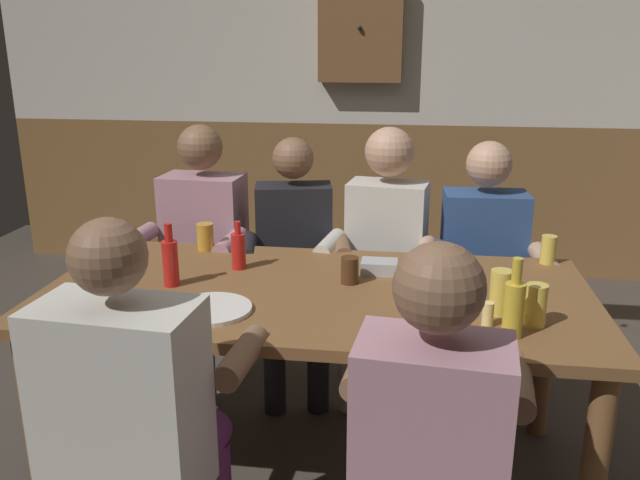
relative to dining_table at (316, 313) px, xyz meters
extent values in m
plane|color=#423A33|center=(0.00, 0.02, -0.67)|extent=(6.37, 6.37, 0.00)
cube|color=beige|center=(0.00, 2.49, 1.01)|extent=(5.31, 0.12, 1.23)
cube|color=brown|center=(0.00, 2.49, -0.14)|extent=(5.31, 0.12, 1.07)
cube|color=brown|center=(0.00, 0.00, 0.08)|extent=(1.99, 0.96, 0.04)
cylinder|color=brown|center=(-0.91, -0.40, -0.31)|extent=(0.08, 0.08, 0.73)
cylinder|color=brown|center=(0.91, -0.40, -0.31)|extent=(0.08, 0.08, 0.73)
cylinder|color=brown|center=(-0.91, 0.40, -0.31)|extent=(0.08, 0.08, 0.73)
cylinder|color=brown|center=(0.91, 0.40, -0.31)|extent=(0.08, 0.08, 0.73)
cube|color=#B78493|center=(-0.67, 0.78, 0.06)|extent=(0.40, 0.26, 0.56)
sphere|color=brown|center=(-0.67, 0.78, 0.48)|extent=(0.21, 0.21, 0.21)
cylinder|color=#2D4C84|center=(-0.57, 0.63, -0.19)|extent=(0.15, 0.43, 0.13)
cylinder|color=#2D4C84|center=(-0.78, 0.64, -0.19)|extent=(0.15, 0.43, 0.13)
cylinder|color=#2D4C84|center=(-0.59, 0.42, -0.46)|extent=(0.10, 0.10, 0.42)
cylinder|color=#2D4C84|center=(-0.80, 0.43, -0.46)|extent=(0.10, 0.10, 0.42)
cylinder|color=#B78493|center=(-0.46, 0.51, 0.09)|extent=(0.10, 0.28, 0.08)
cylinder|color=#B78493|center=(-0.91, 0.54, 0.09)|extent=(0.10, 0.28, 0.08)
cube|color=black|center=(-0.22, 0.78, 0.05)|extent=(0.39, 0.27, 0.52)
sphere|color=brown|center=(-0.22, 0.78, 0.44)|extent=(0.19, 0.19, 0.19)
cylinder|color=black|center=(-0.10, 0.65, -0.19)|extent=(0.21, 0.43, 0.13)
cylinder|color=black|center=(-0.29, 0.61, -0.19)|extent=(0.21, 0.43, 0.13)
cylinder|color=black|center=(-0.06, 0.44, -0.46)|extent=(0.10, 0.10, 0.42)
cylinder|color=black|center=(-0.25, 0.40, -0.46)|extent=(0.10, 0.10, 0.42)
cylinder|color=brown|center=(0.03, 0.59, 0.07)|extent=(0.13, 0.29, 0.08)
cylinder|color=black|center=(-0.38, 0.51, 0.07)|extent=(0.13, 0.29, 0.08)
cube|color=silver|center=(0.22, 0.78, 0.06)|extent=(0.39, 0.27, 0.55)
sphere|color=tan|center=(0.22, 0.78, 0.48)|extent=(0.23, 0.23, 0.23)
cylinder|color=silver|center=(0.30, 0.63, -0.19)|extent=(0.18, 0.39, 0.13)
cylinder|color=silver|center=(0.11, 0.66, -0.19)|extent=(0.18, 0.39, 0.13)
cylinder|color=silver|center=(0.28, 0.45, -0.46)|extent=(0.10, 0.10, 0.42)
cylinder|color=silver|center=(0.08, 0.48, -0.46)|extent=(0.10, 0.10, 0.42)
cylinder|color=tan|center=(0.40, 0.50, 0.09)|extent=(0.12, 0.29, 0.08)
cylinder|color=silver|center=(-0.02, 0.56, 0.09)|extent=(0.12, 0.29, 0.08)
cube|color=#2D4C84|center=(0.67, 0.78, 0.04)|extent=(0.39, 0.25, 0.51)
sphere|color=tan|center=(0.67, 0.78, 0.43)|extent=(0.20, 0.20, 0.20)
cylinder|color=#6B2D66|center=(0.78, 0.66, -0.19)|extent=(0.15, 0.38, 0.13)
cylinder|color=#6B2D66|center=(0.57, 0.65, -0.19)|extent=(0.15, 0.38, 0.13)
cylinder|color=#6B2D66|center=(0.79, 0.47, -0.46)|extent=(0.10, 0.10, 0.42)
cylinder|color=#6B2D66|center=(0.58, 0.46, -0.46)|extent=(0.10, 0.10, 0.42)
cylinder|color=tan|center=(0.90, 0.54, 0.07)|extent=(0.09, 0.28, 0.08)
cylinder|color=#2D4C84|center=(0.46, 0.52, 0.07)|extent=(0.09, 0.28, 0.08)
cube|color=silver|center=(-0.40, -0.78, 0.06)|extent=(0.43, 0.27, 0.55)
sphere|color=brown|center=(-0.40, -0.78, 0.46)|extent=(0.19, 0.19, 0.19)
cylinder|color=#6B2D66|center=(-0.50, -0.65, -0.19)|extent=(0.16, 0.38, 0.13)
cylinder|color=#6B2D66|center=(-0.27, -0.66, -0.19)|extent=(0.16, 0.38, 0.13)
cylinder|color=silver|center=(-0.62, -0.50, 0.09)|extent=(0.10, 0.29, 0.08)
cylinder|color=brown|center=(-0.14, -0.54, 0.09)|extent=(0.10, 0.29, 0.08)
cube|color=#B78493|center=(0.40, -0.78, 0.04)|extent=(0.39, 0.28, 0.50)
sphere|color=brown|center=(0.40, -0.78, 0.42)|extent=(0.22, 0.22, 0.22)
cylinder|color=#6B2D66|center=(0.31, -0.65, -0.19)|extent=(0.17, 0.38, 0.13)
cylinder|color=brown|center=(0.21, -0.50, 0.06)|extent=(0.11, 0.29, 0.08)
cylinder|color=brown|center=(0.64, -0.54, 0.06)|extent=(0.11, 0.29, 0.08)
cylinder|color=#F9E08C|center=(0.58, -0.24, 0.14)|extent=(0.04, 0.04, 0.08)
cube|color=#B2B7BC|center=(0.22, 0.21, 0.12)|extent=(0.14, 0.10, 0.05)
cylinder|color=white|center=(-0.32, -0.25, 0.10)|extent=(0.28, 0.28, 0.01)
cylinder|color=red|center=(-0.54, -0.03, 0.18)|extent=(0.06, 0.06, 0.17)
cylinder|color=red|center=(-0.54, -0.03, 0.30)|extent=(0.03, 0.03, 0.07)
cylinder|color=red|center=(-0.34, 0.18, 0.17)|extent=(0.06, 0.06, 0.14)
cylinder|color=red|center=(-0.34, 0.18, 0.26)|extent=(0.02, 0.02, 0.05)
cylinder|color=gold|center=(0.65, -0.31, 0.18)|extent=(0.06, 0.06, 0.17)
cylinder|color=gold|center=(0.65, -0.31, 0.31)|extent=(0.03, 0.03, 0.08)
cylinder|color=gold|center=(-0.54, 0.40, 0.15)|extent=(0.07, 0.07, 0.12)
cylinder|color=#E5C64C|center=(0.73, -0.22, 0.16)|extent=(0.07, 0.07, 0.14)
cylinder|color=#E5C64C|center=(0.36, -0.03, 0.16)|extent=(0.08, 0.08, 0.13)
cylinder|color=#E5C64C|center=(0.63, -0.13, 0.17)|extent=(0.07, 0.07, 0.15)
cylinder|color=#E5C64C|center=(0.89, 0.42, 0.15)|extent=(0.06, 0.06, 0.12)
cylinder|color=#4C2D19|center=(0.11, 0.08, 0.15)|extent=(0.07, 0.07, 0.10)
cube|color=brown|center=(-0.04, 2.36, 1.04)|extent=(0.56, 0.12, 0.70)
sphere|color=black|center=(-0.04, 2.29, 1.04)|extent=(0.03, 0.03, 0.03)
camera|label=1|loc=(0.32, -2.20, 0.96)|focal=36.74mm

